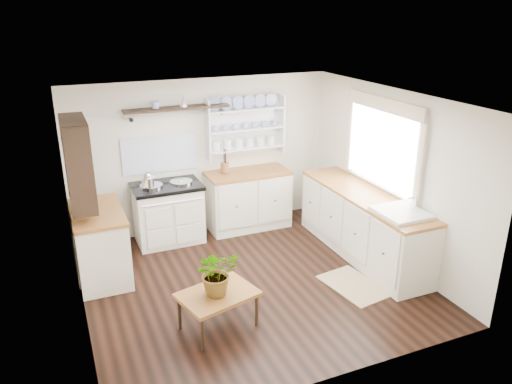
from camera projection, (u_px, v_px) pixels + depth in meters
floor at (252, 282)px, 6.30m from camera, size 4.00×3.80×0.01m
wall_back at (203, 155)px, 7.54m from camera, size 4.00×0.02×2.30m
wall_right at (390, 176)px, 6.63m from camera, size 0.02×3.80×2.30m
wall_left at (73, 224)px, 5.17m from camera, size 0.02×3.80×2.30m
ceiling at (251, 100)px, 5.50m from camera, size 4.00×3.80×0.01m
window at (383, 143)px, 6.60m from camera, size 0.08×1.55×1.22m
aga_cooker at (168, 213)px, 7.26m from camera, size 0.98×0.68×0.91m
back_cabinets at (248, 199)px, 7.74m from camera, size 1.27×0.63×0.90m
right_cabinets at (363, 224)px, 6.85m from camera, size 0.62×2.43×0.90m
belfast_sink at (400, 222)px, 6.09m from camera, size 0.55×0.60×0.45m
left_cabinets at (100, 243)px, 6.30m from camera, size 0.62×1.13×0.90m
plate_rack at (244, 126)px, 7.60m from camera, size 1.20×0.22×0.90m
high_shelf at (177, 109)px, 7.02m from camera, size 1.50×0.29×0.16m
left_shelving at (78, 162)px, 5.86m from camera, size 0.28×0.80×1.05m
kettle at (148, 179)px, 6.85m from camera, size 0.17×0.17×0.21m
utensil_crock at (225, 168)px, 7.50m from camera, size 0.13×0.13×0.15m
center_table at (218, 297)px, 5.28m from camera, size 0.90×0.74×0.43m
potted_plant at (217, 272)px, 5.18m from camera, size 0.46×0.40×0.50m
floor_rug at (354, 286)px, 6.20m from camera, size 0.67×0.92×0.02m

